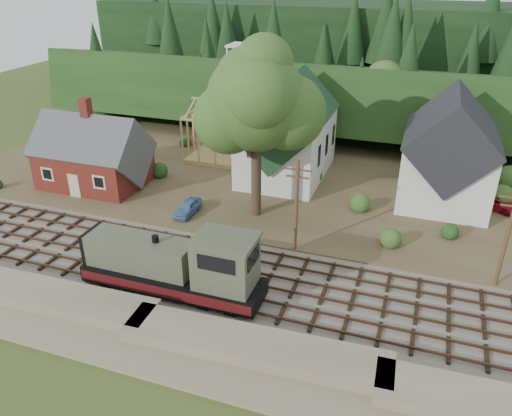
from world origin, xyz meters
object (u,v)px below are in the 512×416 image
(car_green, at_px, (93,167))
(patio_set, at_px, (91,169))
(locomotive, at_px, (178,267))
(car_red, at_px, (498,202))
(car_blue, at_px, (188,207))

(car_green, height_order, patio_set, patio_set)
(car_green, distance_m, patio_set, 5.15)
(car_green, bearing_deg, locomotive, -124.88)
(patio_set, bearing_deg, car_red, 13.35)
(locomotive, xyz_separation_m, car_green, (-18.96, 16.46, -1.41))
(car_red, bearing_deg, locomotive, 166.59)
(car_blue, bearing_deg, patio_set, 172.54)
(car_blue, distance_m, patio_set, 11.60)
(locomotive, bearing_deg, car_blue, 113.58)
(car_green, bearing_deg, patio_set, -138.74)
(patio_set, bearing_deg, car_blue, -7.76)
(car_blue, bearing_deg, car_red, 21.85)
(car_green, relative_size, patio_set, 1.27)
(locomotive, relative_size, car_green, 3.89)
(car_red, bearing_deg, car_green, 129.54)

